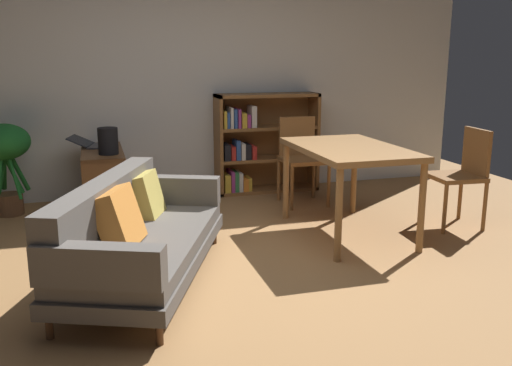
{
  "coord_description": "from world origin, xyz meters",
  "views": [
    {
      "loc": [
        -0.93,
        -3.57,
        1.57
      ],
      "look_at": [
        0.25,
        0.47,
        0.58
      ],
      "focal_mm": 39.36,
      "sensor_mm": 36.0,
      "label": 1
    }
  ],
  "objects_px": {
    "open_laptop": "(94,144)",
    "dining_table": "(349,156)",
    "media_console": "(104,183)",
    "dining_chair_near": "(301,154)",
    "fabric_couch": "(135,233)",
    "potted_floor_plant": "(4,152)",
    "bookshelf": "(259,144)",
    "desk_speaker": "(108,141)",
    "dining_chair_far": "(463,171)"
  },
  "relations": [
    {
      "from": "fabric_couch",
      "to": "desk_speaker",
      "type": "distance_m",
      "value": 1.64
    },
    {
      "from": "fabric_couch",
      "to": "potted_floor_plant",
      "type": "xyz_separation_m",
      "value": [
        -1.07,
        2.03,
        0.28
      ]
    },
    {
      "from": "open_laptop",
      "to": "potted_floor_plant",
      "type": "bearing_deg",
      "value": -178.55
    },
    {
      "from": "desk_speaker",
      "to": "potted_floor_plant",
      "type": "xyz_separation_m",
      "value": [
        -0.96,
        0.45,
        -0.13
      ]
    },
    {
      "from": "dining_chair_far",
      "to": "potted_floor_plant",
      "type": "bearing_deg",
      "value": 158.9
    },
    {
      "from": "fabric_couch",
      "to": "dining_chair_near",
      "type": "relative_size",
      "value": 2.21
    },
    {
      "from": "fabric_couch",
      "to": "dining_chair_far",
      "type": "relative_size",
      "value": 2.22
    },
    {
      "from": "fabric_couch",
      "to": "dining_chair_near",
      "type": "bearing_deg",
      "value": 42.09
    },
    {
      "from": "dining_table",
      "to": "dining_chair_near",
      "type": "xyz_separation_m",
      "value": [
        -0.01,
        1.13,
        -0.18
      ]
    },
    {
      "from": "desk_speaker",
      "to": "bookshelf",
      "type": "distance_m",
      "value": 1.84
    },
    {
      "from": "dining_table",
      "to": "dining_chair_near",
      "type": "relative_size",
      "value": 1.45
    },
    {
      "from": "fabric_couch",
      "to": "dining_chair_near",
      "type": "xyz_separation_m",
      "value": [
        1.86,
        1.68,
        0.16
      ]
    },
    {
      "from": "desk_speaker",
      "to": "dining_table",
      "type": "relative_size",
      "value": 0.19
    },
    {
      "from": "potted_floor_plant",
      "to": "bookshelf",
      "type": "xyz_separation_m",
      "value": [
        2.64,
        0.27,
        -0.09
      ]
    },
    {
      "from": "dining_chair_far",
      "to": "bookshelf",
      "type": "height_order",
      "value": "bookshelf"
    },
    {
      "from": "fabric_couch",
      "to": "desk_speaker",
      "type": "relative_size",
      "value": 8.0
    },
    {
      "from": "dining_chair_far",
      "to": "bookshelf",
      "type": "distance_m",
      "value": 2.3
    },
    {
      "from": "media_console",
      "to": "dining_table",
      "type": "height_order",
      "value": "dining_table"
    },
    {
      "from": "fabric_couch",
      "to": "open_laptop",
      "type": "bearing_deg",
      "value": 96.33
    },
    {
      "from": "potted_floor_plant",
      "to": "dining_table",
      "type": "relative_size",
      "value": 0.69
    },
    {
      "from": "dining_table",
      "to": "dining_chair_far",
      "type": "height_order",
      "value": "dining_chair_far"
    },
    {
      "from": "dining_chair_far",
      "to": "bookshelf",
      "type": "bearing_deg",
      "value": 127.33
    },
    {
      "from": "potted_floor_plant",
      "to": "bookshelf",
      "type": "height_order",
      "value": "bookshelf"
    },
    {
      "from": "desk_speaker",
      "to": "dining_chair_near",
      "type": "bearing_deg",
      "value": 2.82
    },
    {
      "from": "potted_floor_plant",
      "to": "dining_table",
      "type": "height_order",
      "value": "potted_floor_plant"
    },
    {
      "from": "fabric_couch",
      "to": "dining_chair_near",
      "type": "height_order",
      "value": "dining_chair_near"
    },
    {
      "from": "desk_speaker",
      "to": "potted_floor_plant",
      "type": "relative_size",
      "value": 0.28
    },
    {
      "from": "bookshelf",
      "to": "desk_speaker",
      "type": "bearing_deg",
      "value": -156.74
    },
    {
      "from": "open_laptop",
      "to": "dining_table",
      "type": "relative_size",
      "value": 0.38
    },
    {
      "from": "media_console",
      "to": "open_laptop",
      "type": "relative_size",
      "value": 2.06
    },
    {
      "from": "media_console",
      "to": "dining_chair_near",
      "type": "xyz_separation_m",
      "value": [
        2.02,
        -0.15,
        0.21
      ]
    },
    {
      "from": "bookshelf",
      "to": "open_laptop",
      "type": "bearing_deg",
      "value": -172.22
    },
    {
      "from": "dining_chair_near",
      "to": "dining_chair_far",
      "type": "relative_size",
      "value": 1.0
    },
    {
      "from": "open_laptop",
      "to": "bookshelf",
      "type": "xyz_separation_m",
      "value": [
        1.8,
        0.25,
        -0.12
      ]
    },
    {
      "from": "bookshelf",
      "to": "fabric_couch",
      "type": "bearing_deg",
      "value": -124.39
    },
    {
      "from": "media_console",
      "to": "dining_chair_far",
      "type": "height_order",
      "value": "dining_chair_far"
    },
    {
      "from": "open_laptop",
      "to": "dining_table",
      "type": "bearing_deg",
      "value": -35.74
    },
    {
      "from": "media_console",
      "to": "dining_chair_near",
      "type": "distance_m",
      "value": 2.03
    },
    {
      "from": "open_laptop",
      "to": "media_console",
      "type": "bearing_deg",
      "value": -73.59
    },
    {
      "from": "open_laptop",
      "to": "dining_table",
      "type": "distance_m",
      "value": 2.58
    },
    {
      "from": "fabric_couch",
      "to": "potted_floor_plant",
      "type": "bearing_deg",
      "value": 117.7
    },
    {
      "from": "potted_floor_plant",
      "to": "bookshelf",
      "type": "distance_m",
      "value": 2.66
    },
    {
      "from": "media_console",
      "to": "bookshelf",
      "type": "xyz_separation_m",
      "value": [
        1.74,
        0.47,
        0.24
      ]
    },
    {
      "from": "dining_chair_near",
      "to": "bookshelf",
      "type": "relative_size",
      "value": 0.77
    },
    {
      "from": "fabric_couch",
      "to": "desk_speaker",
      "type": "height_order",
      "value": "desk_speaker"
    },
    {
      "from": "desk_speaker",
      "to": "dining_chair_near",
      "type": "height_order",
      "value": "dining_chair_near"
    },
    {
      "from": "open_laptop",
      "to": "bookshelf",
      "type": "bearing_deg",
      "value": 7.78
    },
    {
      "from": "dining_chair_far",
      "to": "desk_speaker",
      "type": "bearing_deg",
      "value": 160.25
    },
    {
      "from": "fabric_couch",
      "to": "potted_floor_plant",
      "type": "distance_m",
      "value": 2.31
    },
    {
      "from": "bookshelf",
      "to": "dining_chair_near",
      "type": "bearing_deg",
      "value": -65.85
    }
  ]
}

